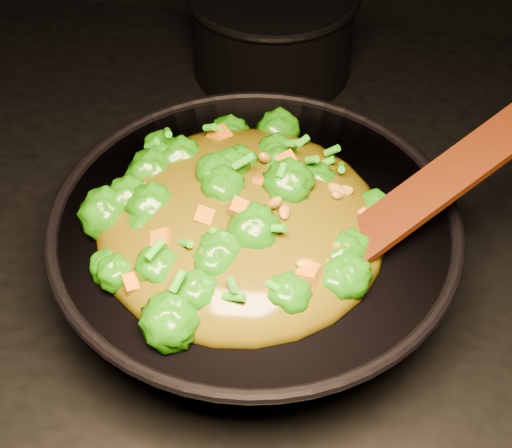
# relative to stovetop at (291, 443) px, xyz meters

# --- Properties ---
(stovetop) EXTENTS (1.20, 0.90, 0.90)m
(stovetop) POSITION_rel_stovetop_xyz_m (0.00, 0.00, 0.00)
(stovetop) COLOR black
(stovetop) RESTS_ON ground
(wok) EXTENTS (0.49, 0.49, 0.11)m
(wok) POSITION_rel_stovetop_xyz_m (-0.04, -0.07, 0.50)
(wok) COLOR black
(wok) RESTS_ON stovetop
(stir_fry) EXTENTS (0.34, 0.34, 0.09)m
(stir_fry) POSITION_rel_stovetop_xyz_m (-0.05, -0.09, 0.60)
(stir_fry) COLOR #1C6807
(stir_fry) RESTS_ON wok
(spatula) EXTENTS (0.23, 0.20, 0.11)m
(spatula) POSITION_rel_stovetop_xyz_m (0.10, -0.07, 0.60)
(spatula) COLOR #351406
(spatula) RESTS_ON wok
(back_pot) EXTENTS (0.22, 0.22, 0.12)m
(back_pot) POSITION_rel_stovetop_xyz_m (-0.08, 0.32, 0.51)
(back_pot) COLOR black
(back_pot) RESTS_ON stovetop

